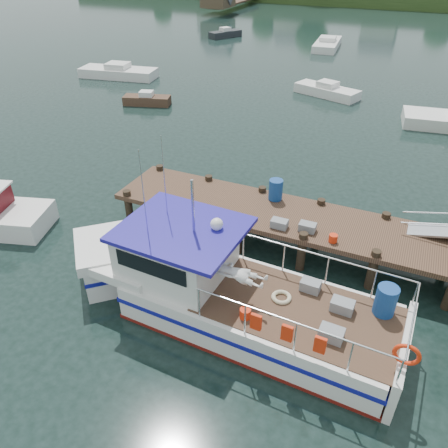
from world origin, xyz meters
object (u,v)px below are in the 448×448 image
at_px(moored_rowboat, 147,100).
at_px(moored_b, 327,90).
at_px(moored_a, 118,72).
at_px(moored_d, 327,44).
at_px(lobster_boat, 218,289).
at_px(moored_e, 225,34).

bearing_deg(moored_rowboat, moored_b, 45.95).
bearing_deg(moored_a, moored_d, 64.41).
height_order(lobster_boat, moored_a, lobster_boat).
height_order(lobster_boat, moored_rowboat, lobster_boat).
bearing_deg(moored_a, moored_b, 16.72).
relative_size(lobster_boat, moored_d, 1.63).
bearing_deg(moored_a, moored_e, 96.96).
xyz_separation_m(moored_d, moored_e, (-12.88, 1.06, -0.02)).
bearing_deg(moored_e, moored_rowboat, -59.40).
bearing_deg(lobster_boat, moored_e, 116.24).
relative_size(lobster_boat, moored_e, 2.72).
bearing_deg(moored_e, moored_d, 14.26).
bearing_deg(moored_b, moored_e, 116.13).
height_order(moored_a, moored_d, moored_a).
xyz_separation_m(lobster_boat, moored_e, (-19.11, 43.18, -0.59)).
distance_m(moored_b, moored_e, 25.02).
distance_m(moored_rowboat, moored_d, 26.04).
distance_m(moored_rowboat, moored_a, 8.31).
relative_size(moored_b, moored_e, 1.23).
distance_m(lobster_boat, moored_e, 47.23).
xyz_separation_m(lobster_boat, moored_b, (-2.21, 24.73, -0.60)).
relative_size(lobster_boat, moored_rowboat, 3.28).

